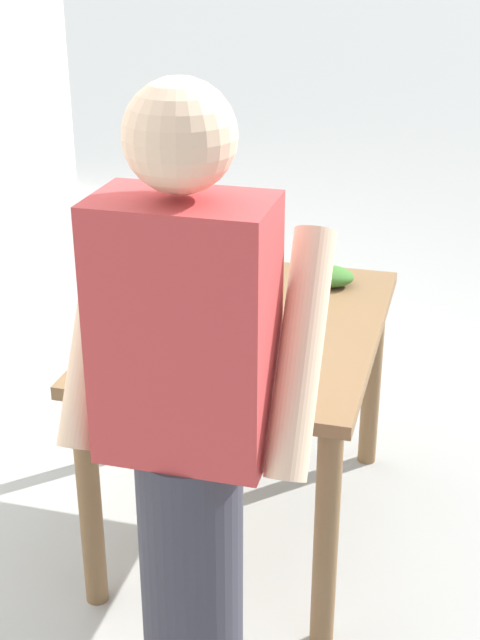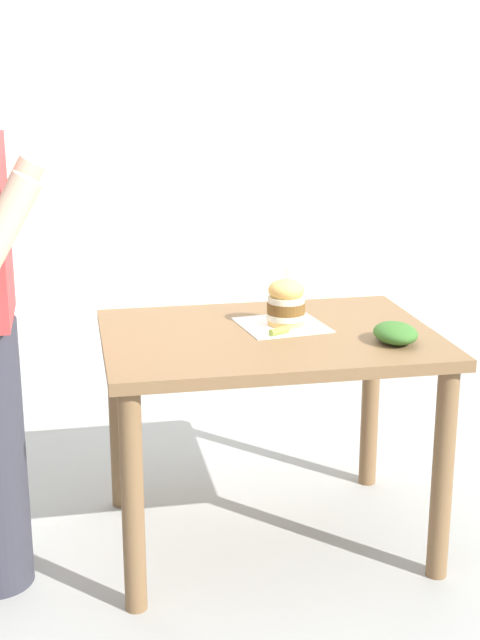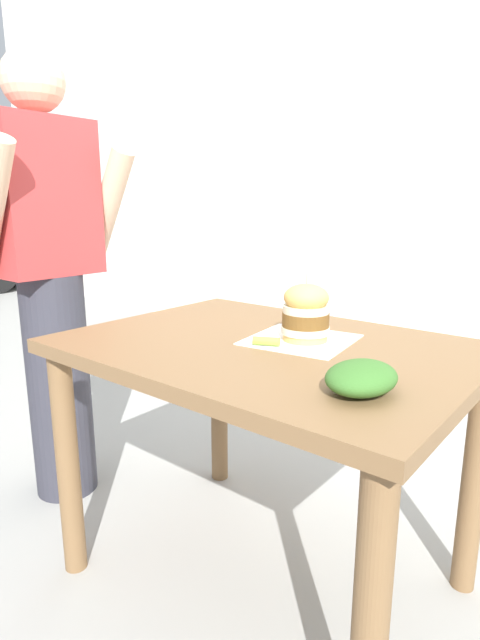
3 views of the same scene
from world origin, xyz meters
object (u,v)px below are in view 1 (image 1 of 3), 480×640
at_px(sandwich, 232,286).
at_px(diner_across_table, 189,452).
at_px(side_salad, 328,276).
at_px(patio_table, 248,358).
at_px(pickle_spear, 263,315).

distance_m(sandwich, diner_across_table, 1.03).
bearing_deg(side_salad, patio_table, 63.28).
height_order(sandwich, side_salad, sandwich).
bearing_deg(side_salad, diner_across_table, 86.41).
bearing_deg(diner_across_table, patio_table, -83.38).
bearing_deg(side_salad, sandwich, 48.48).
distance_m(sandwich, side_salad, 0.41).
height_order(patio_table, diner_across_table, diner_across_table).
bearing_deg(patio_table, pickle_spear, -147.13).
distance_m(pickle_spear, diner_across_table, 0.97).
xyz_separation_m(sandwich, diner_across_table, (-0.19, 1.02, 0.02)).
xyz_separation_m(patio_table, sandwich, (0.08, -0.08, 0.21)).
relative_size(side_salad, diner_across_table, 0.11).
bearing_deg(pickle_spear, side_salad, -113.04).
height_order(patio_table, pickle_spear, pickle_spear).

